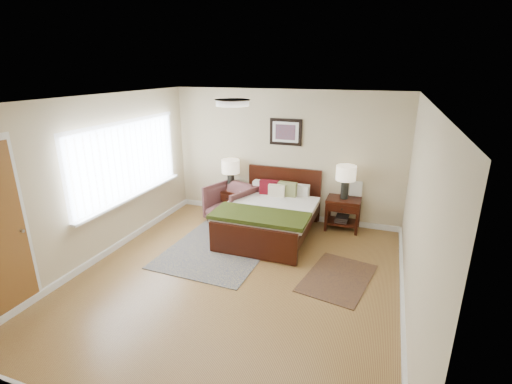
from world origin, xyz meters
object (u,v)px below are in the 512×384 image
lamp_left (231,169)px  armchair (231,204)px  bed (270,210)px  nightstand_left (231,195)px  nightstand_right (343,210)px  lamp_right (346,176)px  rug_persian (222,246)px

lamp_left → armchair: bearing=-68.7°
bed → nightstand_left: size_ratio=3.59×
nightstand_right → lamp_right: size_ratio=0.99×
nightstand_left → rug_persian: 1.52m
armchair → bed: bearing=0.8°
nightstand_left → lamp_right: size_ratio=0.86×
bed → lamp_right: (1.19, 0.70, 0.56)m
nightstand_right → lamp_left: (-2.24, 0.01, 0.59)m
nightstand_right → armchair: (-2.10, -0.35, -0.01)m
nightstand_left → lamp_left: 0.55m
bed → nightstand_left: bearing=147.3°
lamp_left → rug_persian: 1.76m
nightstand_right → lamp_left: bearing=179.6°
lamp_right → lamp_left: bearing=180.0°
lamp_right → armchair: lamp_right is taller
lamp_left → bed: bearing=-33.5°
bed → rug_persian: (-0.63, -0.72, -0.47)m
bed → lamp_left: (-1.06, 0.70, 0.49)m
lamp_right → armchair: 2.23m
nightstand_right → lamp_left: 2.32m
nightstand_right → lamp_right: (0.00, 0.01, 0.66)m
nightstand_right → lamp_left: size_ratio=0.99×
bed → lamp_right: 1.49m
nightstand_left → rug_persian: (0.42, -1.40, -0.40)m
lamp_left → rug_persian: lamp_left is taller
armchair → rug_persian: bearing=-54.1°
nightstand_left → lamp_left: (0.00, 0.02, 0.55)m
nightstand_left → rug_persian: size_ratio=0.24×
lamp_left → lamp_right: size_ratio=1.00×
nightstand_left → lamp_left: lamp_left is taller
nightstand_left → nightstand_right: size_ratio=0.87×
nightstand_left → lamp_right: 2.33m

